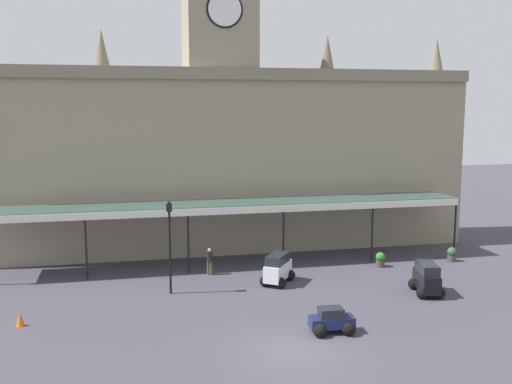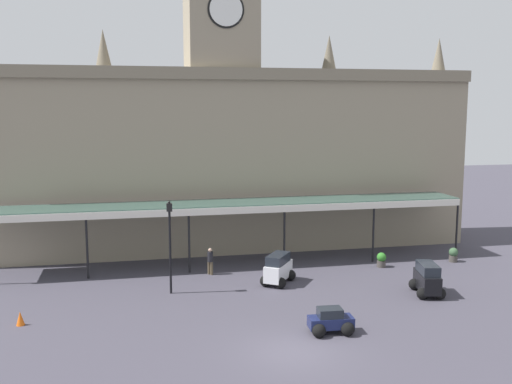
{
  "view_description": "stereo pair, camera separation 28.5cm",
  "coord_description": "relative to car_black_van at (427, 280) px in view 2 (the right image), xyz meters",
  "views": [
    {
      "loc": [
        -6.85,
        -22.94,
        10.36
      ],
      "look_at": [
        0.0,
        7.43,
        5.81
      ],
      "focal_mm": 41.43,
      "sensor_mm": 36.0,
      "label": 1
    },
    {
      "loc": [
        -6.57,
        -23.01,
        10.36
      ],
      "look_at": [
        0.0,
        7.43,
        5.81
      ],
      "focal_mm": 41.43,
      "sensor_mm": 36.0,
      "label": 2
    }
  ],
  "objects": [
    {
      "name": "pedestrian_crossing_forecourt",
      "position": [
        -11.21,
        6.41,
        0.1
      ],
      "size": [
        0.34,
        0.34,
        1.67
      ],
      "color": "brown",
      "rests_on": "ground"
    },
    {
      "name": "station_building",
      "position": [
        -9.35,
        13.46,
        6.35
      ],
      "size": [
        35.86,
        5.73,
        20.01
      ],
      "color": "gray",
      "rests_on": "ground"
    },
    {
      "name": "entrance_canopy",
      "position": [
        -9.35,
        8.41,
        3.19
      ],
      "size": [
        30.83,
        3.26,
        4.15
      ],
      "color": "#38564C",
      "rests_on": "ground"
    },
    {
      "name": "car_black_van",
      "position": [
        0.0,
        0.0,
        0.0
      ],
      "size": [
        1.93,
        2.55,
        1.77
      ],
      "color": "black",
      "rests_on": "ground"
    },
    {
      "name": "planter_by_canopy",
      "position": [
        -0.13,
        5.78,
        -0.32
      ],
      "size": [
        0.6,
        0.6,
        0.96
      ],
      "color": "#47423D",
      "rests_on": "ground"
    },
    {
      "name": "car_white_van",
      "position": [
        -7.55,
        3.75,
        0.0
      ],
      "size": [
        2.39,
        2.58,
        1.77
      ],
      "color": "silver",
      "rests_on": "ground"
    },
    {
      "name": "victorian_lamppost",
      "position": [
        -13.85,
        3.2,
        2.42
      ],
      "size": [
        0.3,
        0.3,
        5.22
      ],
      "color": "black",
      "rests_on": "ground"
    },
    {
      "name": "planter_near_kerb",
      "position": [
        5.14,
        5.98,
        -0.32
      ],
      "size": [
        0.6,
        0.6,
        0.96
      ],
      "color": "#47423D",
      "rests_on": "ground"
    },
    {
      "name": "car_navy_sedan",
      "position": [
        -7.09,
        -4.21,
        -0.3
      ],
      "size": [
        2.1,
        1.61,
        1.19
      ],
      "color": "#19214C",
      "rests_on": "ground"
    },
    {
      "name": "ground_plane",
      "position": [
        -9.35,
        -5.84,
        -0.81
      ],
      "size": [
        140.0,
        140.0,
        0.0
      ],
      "primitive_type": "plane",
      "color": "#423F4B"
    },
    {
      "name": "traffic_cone",
      "position": [
        -21.22,
        -0.17,
        -0.47
      ],
      "size": [
        0.4,
        0.4,
        0.67
      ],
      "primitive_type": "cone",
      "color": "orange",
      "rests_on": "ground"
    }
  ]
}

